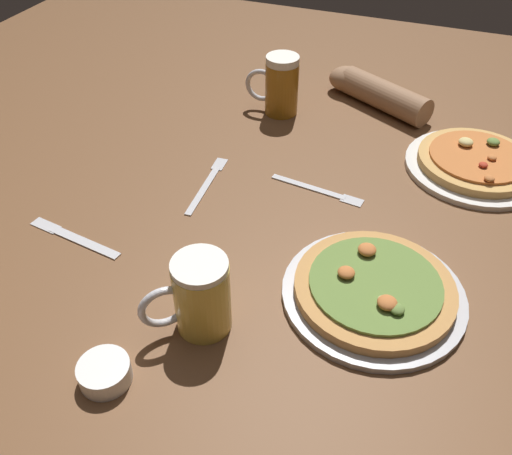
# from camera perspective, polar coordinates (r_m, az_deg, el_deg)

# --- Properties ---
(ground_plane) EXTENTS (2.40, 2.40, 0.03)m
(ground_plane) POSITION_cam_1_polar(r_m,az_deg,el_deg) (1.02, 0.00, -1.49)
(ground_plane) COLOR brown
(pizza_plate_near) EXTENTS (0.30, 0.30, 0.05)m
(pizza_plate_near) POSITION_cam_1_polar(r_m,az_deg,el_deg) (0.91, 12.36, -6.46)
(pizza_plate_near) COLOR #B2B2B7
(pizza_plate_near) RESTS_ON ground_plane
(pizza_plate_far) EXTENTS (0.30, 0.30, 0.05)m
(pizza_plate_far) POSITION_cam_1_polar(r_m,az_deg,el_deg) (1.26, 22.22, 6.35)
(pizza_plate_far) COLOR silver
(pizza_plate_far) RESTS_ON ground_plane
(beer_mug_dark) EXTENTS (0.12, 0.11, 0.13)m
(beer_mug_dark) POSITION_cam_1_polar(r_m,az_deg,el_deg) (0.82, -6.22, -7.13)
(beer_mug_dark) COLOR gold
(beer_mug_dark) RESTS_ON ground_plane
(beer_mug_pale) EXTENTS (0.14, 0.08, 0.15)m
(beer_mug_pale) POSITION_cam_1_polar(r_m,az_deg,el_deg) (1.36, 2.57, 14.78)
(beer_mug_pale) COLOR #9E6619
(beer_mug_pale) RESTS_ON ground_plane
(ramekin_sauce) EXTENTS (0.08, 0.08, 0.03)m
(ramekin_sauce) POSITION_cam_1_polar(r_m,az_deg,el_deg) (0.82, -15.71, -14.54)
(ramekin_sauce) COLOR white
(ramekin_sauce) RESTS_ON ground_plane
(fork_left) EXTENTS (0.04, 0.21, 0.01)m
(fork_left) POSITION_cam_1_polar(r_m,az_deg,el_deg) (1.13, -5.16, 4.72)
(fork_left) COLOR silver
(fork_left) RESTS_ON ground_plane
(knife_right) EXTENTS (0.21, 0.05, 0.01)m
(knife_right) POSITION_cam_1_polar(r_m,az_deg,el_deg) (1.05, -18.70, -0.97)
(knife_right) COLOR silver
(knife_right) RESTS_ON ground_plane
(fork_spare) EXTENTS (0.20, 0.04, 0.01)m
(fork_spare) POSITION_cam_1_polar(r_m,az_deg,el_deg) (1.12, 6.67, 3.99)
(fork_spare) COLOR silver
(fork_spare) RESTS_ON ground_plane
(diner_arm) EXTENTS (0.28, 0.19, 0.07)m
(diner_arm) POSITION_cam_1_polar(r_m,az_deg,el_deg) (1.44, 12.31, 13.94)
(diner_arm) COLOR #936B4C
(diner_arm) RESTS_ON ground_plane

